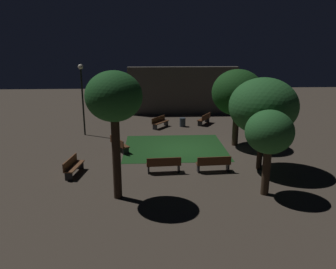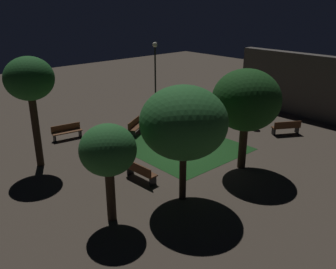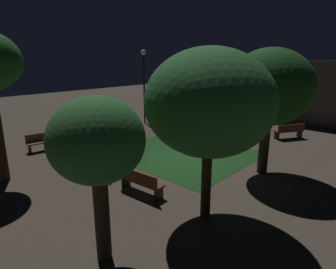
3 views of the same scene
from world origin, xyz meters
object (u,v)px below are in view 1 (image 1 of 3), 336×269
Objects in this scene: bench_by_lamp at (160,122)px; tree_back_left at (263,107)px; lamp_post_plaza_east at (82,89)px; bench_front_left at (214,163)px; bench_front_right at (73,166)px; tree_tall_center at (269,133)px; tree_near_wall at (114,99)px; bench_path_side at (164,164)px; bench_near_trees at (205,119)px; trash_bin at (183,122)px; bench_corner at (119,144)px; tree_right_canopy at (237,93)px.

tree_back_left is at bearing -61.68° from bench_by_lamp.
bench_by_lamp is 6.64m from lamp_post_plaza_east.
bench_front_left is 0.35× the size of lamp_post_plaza_east.
bench_front_right is 9.87m from tree_tall_center.
tree_near_wall reaches higher than bench_front_left.
bench_front_right is 10.32m from tree_back_left.
lamp_post_plaza_east is at bearing 107.79° from tree_near_wall.
bench_near_trees is at bearing 70.18° from bench_path_side.
bench_front_left is 6.77m from tree_near_wall.
trash_bin is at bearing 108.36° from tree_back_left.
bench_front_left is 10.10m from bench_by_lamp.
tree_near_wall is (0.54, -6.56, 3.92)m from bench_corner.
bench_front_left is 6.51m from bench_corner.
lamp_post_plaza_east is 7.19× the size of trash_bin.
tree_right_canopy is 6.98× the size of trash_bin.
bench_by_lamp is 13.34m from tree_near_wall.
trash_bin is (7.50, 2.19, -3.09)m from lamp_post_plaza_east.
bench_by_lamp is at bearing 118.32° from tree_back_left.
tree_near_wall is 1.11× the size of tree_right_canopy.
lamp_post_plaza_east is (-2.88, 4.08, 2.96)m from bench_corner.
tree_tall_center is (6.58, -0.00, -1.54)m from tree_near_wall.
tree_back_left is at bearing 23.00° from tree_near_wall.
bench_front_right is (-7.34, 0.04, 0.00)m from bench_front_left.
lamp_post_plaza_east is at bearing 144.88° from tree_back_left.
tree_right_canopy is at bearing 25.81° from bench_front_right.
bench_by_lamp is at bearing -166.05° from bench_near_trees.
bench_front_left is 0.47× the size of tree_tall_center.
bench_front_right is 12.01m from trash_bin.
bench_path_side and bench_front_left have the same top height.
tree_tall_center reaches higher than bench_path_side.
bench_near_trees is at bearing 97.20° from tree_back_left.
tree_near_wall is 8.00m from tree_back_left.
tree_tall_center is (-0.49, -7.49, -0.64)m from tree_right_canopy.
tree_tall_center is (1.82, -2.79, 2.37)m from bench_front_left.
tree_right_canopy reaches higher than bench_path_side.
tree_right_canopy is 6.88m from trash_bin.
tree_back_left is at bearing -35.12° from lamp_post_plaza_east.
tree_right_canopy is (7.08, 7.49, -0.90)m from tree_near_wall.
tree_right_canopy is at bearing 6.94° from bench_corner.
tree_near_wall reaches higher than bench_corner.
bench_by_lamp is 10.85m from bench_front_right.
bench_front_right is at bearing -128.76° from bench_near_trees.
tree_right_canopy reaches higher than trash_bin.
lamp_post_plaza_east is 8.40m from trash_bin.
lamp_post_plaza_east is (-3.42, 10.65, -0.95)m from tree_near_wall.
bench_front_left is 11.72m from lamp_post_plaza_east.
trash_bin is at bearing 8.33° from bench_by_lamp.
bench_path_side is at bearing 180.00° from bench_front_left.
tree_near_wall is 1.08× the size of lamp_post_plaza_east.
tree_tall_center is at bearing -17.15° from bench_front_right.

